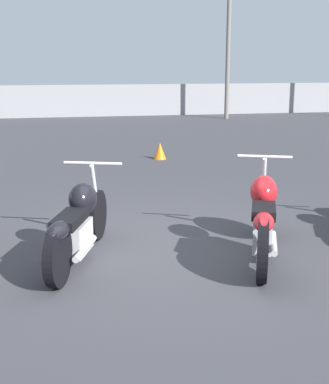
{
  "coord_description": "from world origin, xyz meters",
  "views": [
    {
      "loc": [
        -1.17,
        -5.62,
        2.1
      ],
      "look_at": [
        0.0,
        0.21,
        0.65
      ],
      "focal_mm": 50.0,
      "sensor_mm": 36.0,
      "label": 1
    }
  ],
  "objects_px": {
    "motorcycle_slot_1": "(78,224)",
    "motorcycle_slot_2": "(263,218)",
    "traffic_cone_far": "(160,151)",
    "light_pole_right": "(229,10)"
  },
  "relations": [
    {
      "from": "motorcycle_slot_1",
      "to": "motorcycle_slot_2",
      "type": "bearing_deg",
      "value": 11.3
    },
    {
      "from": "motorcycle_slot_1",
      "to": "traffic_cone_far",
      "type": "relative_size",
      "value": 5.4
    },
    {
      "from": "traffic_cone_far",
      "to": "motorcycle_slot_1",
      "type": "bearing_deg",
      "value": -108.85
    },
    {
      "from": "motorcycle_slot_2",
      "to": "traffic_cone_far",
      "type": "relative_size",
      "value": 5.52
    },
    {
      "from": "motorcycle_slot_1",
      "to": "motorcycle_slot_2",
      "type": "xyz_separation_m",
      "value": [
        1.98,
        -0.27,
        0.03
      ]
    },
    {
      "from": "light_pole_right",
      "to": "motorcycle_slot_1",
      "type": "distance_m",
      "value": 15.67
    },
    {
      "from": "motorcycle_slot_2",
      "to": "traffic_cone_far",
      "type": "height_order",
      "value": "motorcycle_slot_2"
    },
    {
      "from": "light_pole_right",
      "to": "motorcycle_slot_2",
      "type": "height_order",
      "value": "light_pole_right"
    },
    {
      "from": "light_pole_right",
      "to": "motorcycle_slot_2",
      "type": "bearing_deg",
      "value": -106.28
    },
    {
      "from": "motorcycle_slot_2",
      "to": "traffic_cone_far",
      "type": "distance_m",
      "value": 6.24
    }
  ]
}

